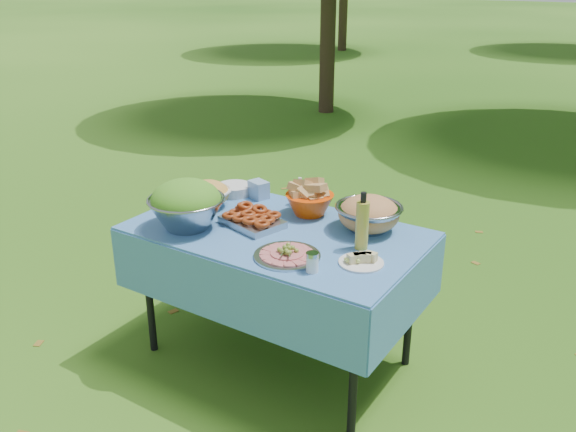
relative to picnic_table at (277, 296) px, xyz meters
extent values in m
plane|color=#133E0B|center=(0.00, 0.00, -0.38)|extent=(80.00, 80.00, 0.00)
cube|color=#81C3F8|center=(0.00, 0.00, 0.00)|extent=(1.46, 0.86, 0.76)
cylinder|color=silver|center=(-0.50, 0.30, 0.41)|extent=(0.24, 0.24, 0.06)
cube|color=#86ACD5|center=(-0.34, 0.33, 0.43)|extent=(0.13, 0.11, 0.10)
cylinder|color=#F096C3|center=(-0.09, 0.37, 0.46)|extent=(0.07, 0.07, 0.15)
cube|color=#A5A6AA|center=(-0.14, -0.02, 0.42)|extent=(0.35, 0.29, 0.07)
cylinder|color=#A8ABB0|center=(0.21, -0.23, 0.42)|extent=(0.31, 0.31, 0.07)
cylinder|color=#ABA335|center=(0.46, 0.04, 0.52)|extent=(0.08, 0.08, 0.28)
cylinder|color=silver|center=(0.53, -0.11, 0.41)|extent=(0.22, 0.22, 0.06)
cylinder|color=white|center=(0.38, -0.29, 0.43)|extent=(0.06, 0.06, 0.09)
camera|label=1|loc=(1.58, -2.34, 1.61)|focal=38.00mm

